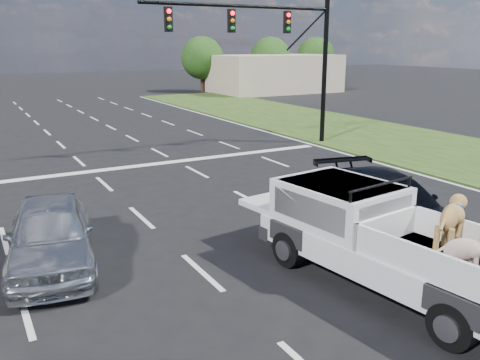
% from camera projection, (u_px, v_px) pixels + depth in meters
% --- Properties ---
extents(ground, '(160.00, 160.00, 0.00)m').
position_uv_depth(ground, '(272.00, 256.00, 11.59)').
color(ground, black).
rests_on(ground, ground).
extents(road_markings, '(17.75, 60.00, 0.01)m').
position_uv_depth(road_markings, '(167.00, 187.00, 17.12)').
color(road_markings, silver).
rests_on(road_markings, ground).
extents(grass_shoulder_right, '(8.00, 60.00, 0.06)m').
position_uv_depth(grass_shoulder_right, '(444.00, 151.00, 22.74)').
color(grass_shoulder_right, '#263F13').
rests_on(grass_shoulder_right, ground).
extents(traffic_signal, '(9.11, 0.31, 7.00)m').
position_uv_depth(traffic_signal, '(283.00, 43.00, 22.59)').
color(traffic_signal, black).
rests_on(traffic_signal, ground).
extents(building_right, '(12.00, 7.00, 3.60)m').
position_uv_depth(building_right, '(275.00, 74.00, 50.13)').
color(building_right, '#B7A88B').
rests_on(building_right, ground).
extents(tree_far_d, '(4.20, 4.20, 5.40)m').
position_uv_depth(tree_far_d, '(202.00, 58.00, 50.30)').
color(tree_far_d, '#332114').
rests_on(tree_far_d, ground).
extents(tree_far_e, '(4.20, 4.20, 5.40)m').
position_uv_depth(tree_far_e, '(270.00, 57.00, 54.05)').
color(tree_far_e, '#332114').
rests_on(tree_far_e, ground).
extents(tree_far_f, '(4.20, 4.20, 5.40)m').
position_uv_depth(tree_far_f, '(316.00, 56.00, 56.87)').
color(tree_far_f, '#332114').
rests_on(tree_far_f, ground).
extents(pickup_truck, '(2.70, 5.77, 2.08)m').
position_uv_depth(pickup_truck, '(379.00, 237.00, 10.10)').
color(pickup_truck, black).
rests_on(pickup_truck, ground).
extents(silver_sedan, '(2.45, 4.55, 1.47)m').
position_uv_depth(silver_sedan, '(50.00, 234.00, 10.88)').
color(silver_sedan, '#BABDC2').
rests_on(silver_sedan, ground).
extents(black_coupe, '(3.12, 5.48, 1.50)m').
position_uv_depth(black_coupe, '(387.00, 205.00, 12.82)').
color(black_coupe, black).
rests_on(black_coupe, ground).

